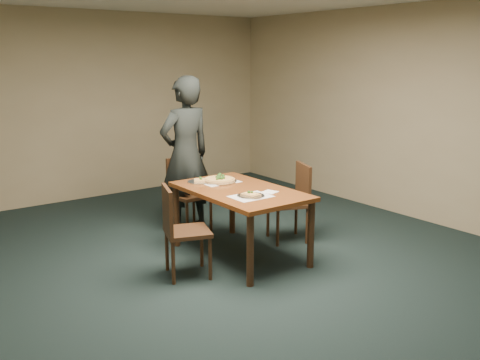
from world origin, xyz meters
TOP-DOWN VIEW (x-y plane):
  - ground at (0.00, 0.00)m, footprint 8.00×8.00m
  - room_shell at (0.00, 0.00)m, footprint 8.00×8.00m
  - dining_table at (0.26, 0.61)m, footprint 0.90×1.50m
  - chair_far at (0.29, 1.76)m, footprint 0.45×0.45m
  - chair_left at (-0.54, 0.51)m, footprint 0.53×0.53m
  - chair_right at (1.09, 0.67)m, footprint 0.54×0.54m
  - diner at (0.27, 1.75)m, footprint 0.72×0.49m
  - placemat_main at (0.28, 1.02)m, footprint 0.42×0.32m
  - placemat_near at (0.17, 0.29)m, footprint 0.40×0.30m
  - pizza_pan at (0.28, 1.02)m, footprint 0.39×0.39m
  - slice_plate_near at (0.17, 0.29)m, footprint 0.28×0.28m
  - slice_plate_far at (0.09, 1.14)m, footprint 0.28×0.28m
  - napkin at (0.43, 0.31)m, footprint 0.18×0.18m

SIDE VIEW (x-z plane):
  - ground at x=0.00m, z-range 0.00..0.00m
  - chair_far at x=0.29m, z-range 0.06..0.97m
  - chair_left at x=-0.54m, z-range 0.06..0.97m
  - chair_right at x=1.09m, z-range 0.06..0.97m
  - dining_table at x=0.26m, z-range 0.28..1.03m
  - placemat_main at x=0.28m, z-range 0.75..0.75m
  - placemat_near at x=0.17m, z-range 0.75..0.75m
  - napkin at x=0.43m, z-range 0.75..0.76m
  - slice_plate_far at x=0.09m, z-range 0.73..0.79m
  - slice_plate_near at x=0.17m, z-range 0.73..0.79m
  - pizza_pan at x=0.28m, z-range 0.74..0.81m
  - diner at x=0.27m, z-range 0.00..1.91m
  - room_shell at x=0.00m, z-range -2.26..5.74m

